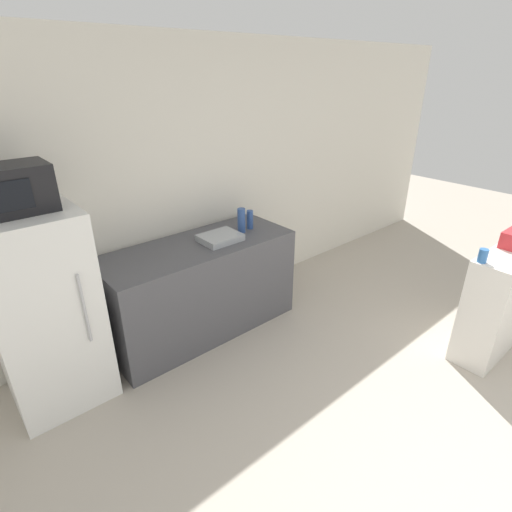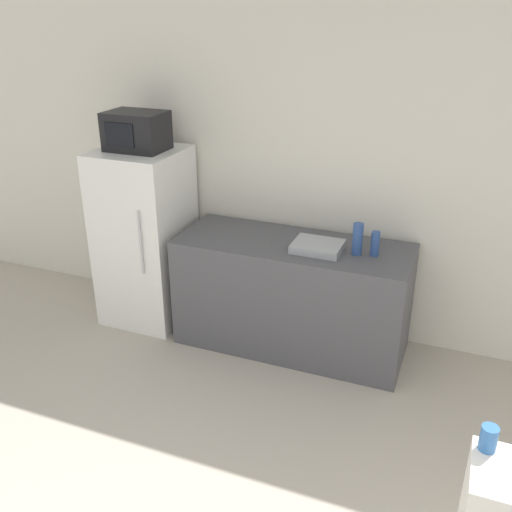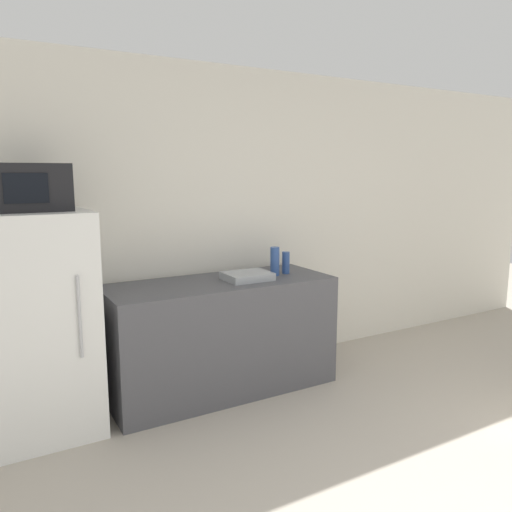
% 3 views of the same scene
% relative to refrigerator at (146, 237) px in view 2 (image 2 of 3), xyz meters
% --- Properties ---
extents(wall_back, '(8.00, 0.06, 2.60)m').
position_rel_refrigerator_xyz_m(wall_back, '(1.60, 0.41, 0.56)').
color(wall_back, silver).
rests_on(wall_back, ground_plane).
extents(refrigerator, '(0.67, 0.70, 1.48)m').
position_rel_refrigerator_xyz_m(refrigerator, '(0.00, 0.00, 0.00)').
color(refrigerator, white).
rests_on(refrigerator, ground_plane).
extents(microwave, '(0.45, 0.34, 0.30)m').
position_rel_refrigerator_xyz_m(microwave, '(-0.00, -0.00, 0.89)').
color(microwave, black).
rests_on(microwave, refrigerator).
extents(counter, '(1.78, 0.69, 0.89)m').
position_rel_refrigerator_xyz_m(counter, '(1.31, -0.00, -0.30)').
color(counter, '#4C4C51').
rests_on(counter, ground_plane).
extents(sink_basin, '(0.36, 0.29, 0.06)m').
position_rel_refrigerator_xyz_m(sink_basin, '(1.51, -0.07, 0.18)').
color(sink_basin, '#9EA3A8').
rests_on(sink_basin, counter).
extents(bottle_tall, '(0.07, 0.07, 0.24)m').
position_rel_refrigerator_xyz_m(bottle_tall, '(1.79, -0.03, 0.26)').
color(bottle_tall, '#2D4C8C').
rests_on(bottle_tall, counter).
extents(bottle_short, '(0.06, 0.06, 0.18)m').
position_rel_refrigerator_xyz_m(bottle_short, '(1.92, -0.00, 0.24)').
color(bottle_short, '#2D4C8C').
rests_on(bottle_short, counter).
extents(jar, '(0.07, 0.07, 0.11)m').
position_rel_refrigerator_xyz_m(jar, '(2.71, -1.85, 0.27)').
color(jar, '#336BB2').
rests_on(jar, shelf_cabinet).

